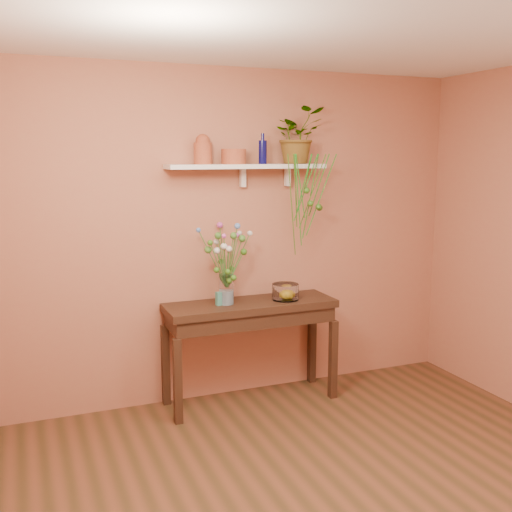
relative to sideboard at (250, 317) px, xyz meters
The scene contains 13 objects.
room 1.87m from the sideboard, 91.11° to the right, with size 4.04×4.04×2.70m.
sideboard is the anchor object (origin of this frame).
wall_shelf 1.20m from the sideboard, 77.37° to the left, with size 1.30×0.24×0.19m.
terracotta_jug 1.38m from the sideboard, 157.23° to the left, with size 0.15×0.15×0.23m.
terracotta_pot 1.29m from the sideboard, 127.88° to the left, with size 0.19×0.19×0.12m, color #9C502E.
blue_bottle 1.33m from the sideboard, 32.99° to the left, with size 0.09×0.09×0.24m.
spider_plant 1.52m from the sideboard, 15.24° to the left, with size 0.41×0.35×0.45m, color #336419.
plant_fronds 1.08m from the sideboard, ahead, with size 0.45×0.29×0.82m.
glass_vase 0.30m from the sideboard, behind, with size 0.12×0.12×0.24m.
bouquet 0.60m from the sideboard, behind, with size 0.44×0.42×0.51m.
glass_bowl 0.35m from the sideboard, ahead, with size 0.22×0.22×0.13m.
lemon 0.35m from the sideboard, ahead, with size 0.08×0.08×0.08m, color gold.
carton 0.32m from the sideboard, behind, with size 0.05×0.04×0.11m, color teal.
Camera 1 is at (-1.68, -2.65, 2.01)m, focal length 42.30 mm.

